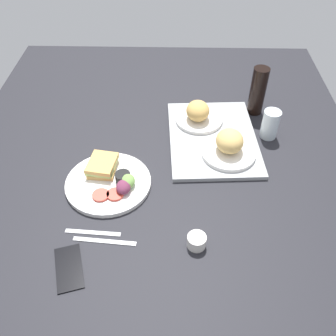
{
  "coord_description": "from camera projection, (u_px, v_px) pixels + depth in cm",
  "views": [
    {
      "loc": [
        91.57,
        5.06,
        91.85
      ],
      "look_at": [
        2.0,
        3.0,
        4.0
      ],
      "focal_mm": 39.29,
      "sensor_mm": 36.0,
      "label": 1
    }
  ],
  "objects": [
    {
      "name": "espresso_cup",
      "position": [
        197.0,
        241.0,
        1.07
      ],
      "size": [
        5.6,
        5.6,
        4.0
      ],
      "primitive_type": "cylinder",
      "color": "silver",
      "rests_on": "ground_plane"
    },
    {
      "name": "plate_with_salad",
      "position": [
        110.0,
        180.0,
        1.25
      ],
      "size": [
        28.98,
        28.98,
        5.4
      ],
      "color": "white",
      "rests_on": "ground_plane"
    },
    {
      "name": "fork",
      "position": [
        93.0,
        232.0,
        1.11
      ],
      "size": [
        2.5,
        17.05,
        0.5
      ],
      "primitive_type": "cube",
      "rotation": [
        0.0,
        0.0,
        1.51
      ],
      "color": "#B7B7BC",
      "rests_on": "ground_plane"
    },
    {
      "name": "knife",
      "position": [
        105.0,
        241.0,
        1.09
      ],
      "size": [
        2.94,
        19.05,
        0.5
      ],
      "primitive_type": "cube",
      "rotation": [
        0.0,
        0.0,
        1.49
      ],
      "color": "#B7B7BC",
      "rests_on": "ground_plane"
    },
    {
      "name": "bread_plate_far",
      "position": [
        229.0,
        145.0,
        1.32
      ],
      "size": [
        19.77,
        19.77,
        9.2
      ],
      "color": "white",
      "rests_on": "serving_tray"
    },
    {
      "name": "drinking_glass",
      "position": [
        270.0,
        124.0,
        1.4
      ],
      "size": [
        6.52,
        6.52,
        11.47
      ],
      "primitive_type": "cylinder",
      "color": "silver",
      "rests_on": "ground_plane"
    },
    {
      "name": "serving_tray",
      "position": [
        213.0,
        138.0,
        1.42
      ],
      "size": [
        46.83,
        35.55,
        1.6
      ],
      "primitive_type": "cube",
      "rotation": [
        0.0,
        0.0,
        0.06
      ],
      "color": "#9EA0A3",
      "rests_on": "ground_plane"
    },
    {
      "name": "soda_bottle",
      "position": [
        258.0,
        91.0,
        1.49
      ],
      "size": [
        6.4,
        6.4,
        20.19
      ],
      "primitive_type": "cylinder",
      "color": "black",
      "rests_on": "ground_plane"
    },
    {
      "name": "cell_phone",
      "position": [
        69.0,
        267.0,
        1.02
      ],
      "size": [
        15.88,
        11.11,
        0.8
      ],
      "primitive_type": "cube",
      "rotation": [
        0.0,
        0.0,
        0.3
      ],
      "color": "black",
      "rests_on": "ground_plane"
    },
    {
      "name": "bread_plate_near",
      "position": [
        198.0,
        114.0,
        1.46
      ],
      "size": [
        19.11,
        19.11,
        8.68
      ],
      "color": "white",
      "rests_on": "serving_tray"
    },
    {
      "name": "ground_plane",
      "position": [
        160.0,
        175.0,
        1.31
      ],
      "size": [
        190.0,
        150.0,
        3.0
      ],
      "primitive_type": "cube",
      "color": "black"
    }
  ]
}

